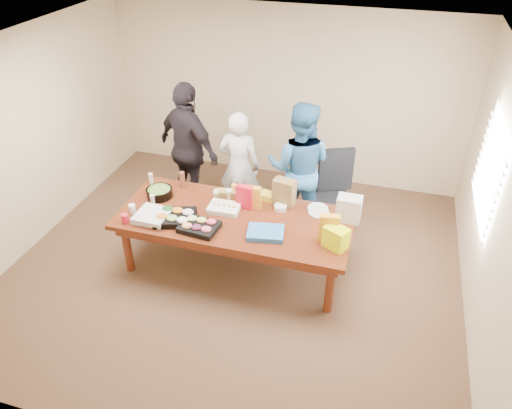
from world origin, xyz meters
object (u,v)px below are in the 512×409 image
(sheet_cake, at_px, (224,208))
(salad_bowl, at_px, (159,193))
(conference_table, at_px, (235,242))
(office_chair, at_px, (331,197))
(person_center, at_px, (239,167))
(person_right, at_px, (299,168))

(sheet_cake, height_order, salad_bowl, salad_bowl)
(conference_table, height_order, office_chair, office_chair)
(person_center, bearing_deg, salad_bowl, 47.77)
(person_center, height_order, salad_bowl, person_center)
(sheet_cake, xyz_separation_m, salad_bowl, (-0.89, 0.07, 0.02))
(office_chair, xyz_separation_m, salad_bowl, (-2.07, -0.90, 0.24))
(conference_table, xyz_separation_m, salad_bowl, (-1.06, 0.17, 0.43))
(person_right, relative_size, salad_bowl, 5.51)
(office_chair, relative_size, person_right, 0.61)
(conference_table, relative_size, office_chair, 2.48)
(person_right, distance_m, sheet_cake, 1.23)
(conference_table, xyz_separation_m, person_right, (0.54, 1.10, 0.54))
(conference_table, height_order, person_right, person_right)
(office_chair, relative_size, person_center, 0.70)
(person_center, relative_size, sheet_cake, 4.35)
(office_chair, xyz_separation_m, person_center, (-1.30, 0.03, 0.24))
(sheet_cake, bearing_deg, salad_bowl, 174.11)
(person_right, height_order, sheet_cake, person_right)
(conference_table, height_order, sheet_cake, sheet_cake)
(conference_table, xyz_separation_m, sheet_cake, (-0.17, 0.10, 0.41))
(person_right, bearing_deg, conference_table, 62.34)
(person_right, bearing_deg, office_chair, 174.81)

